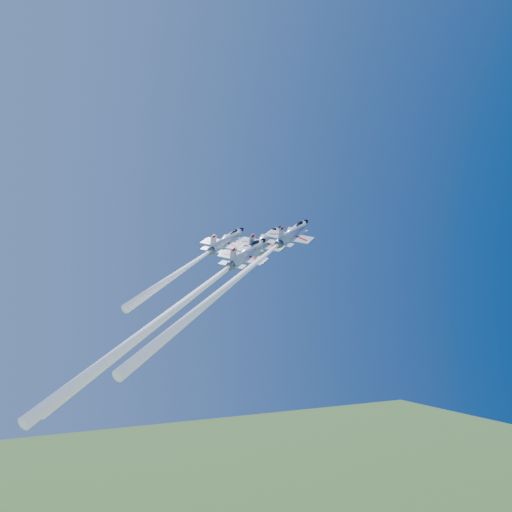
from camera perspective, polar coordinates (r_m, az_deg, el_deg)
name	(u,v)px	position (r m, az deg, el deg)	size (l,w,h in m)	color
jet_lead	(202,288)	(101.81, -5.39, -3.21)	(41.46, 35.81, 50.51)	white
jet_left	(197,260)	(112.61, -5.95, -0.42)	(25.85, 21.41, 26.34)	white
jet_right	(243,274)	(97.11, -1.35, -1.77)	(36.18, 31.08, 42.88)	white
jet_slot	(184,301)	(95.68, -7.18, -4.47)	(37.45, 32.24, 44.86)	white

